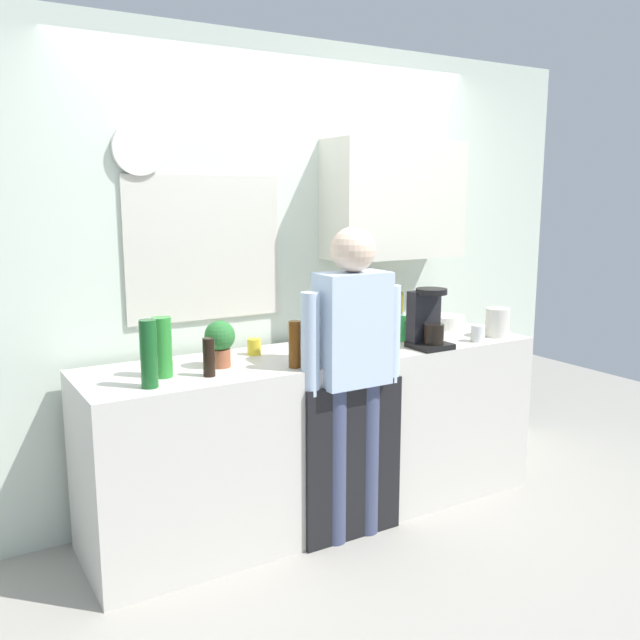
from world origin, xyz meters
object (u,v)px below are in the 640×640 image
object	(u,v)px
bottle_red_vinegar	(364,328)
storage_canister	(497,322)
mixing_bowl	(447,322)
cup_white_mug	(478,333)
person_at_sink	(352,359)
potted_plant	(220,340)
bottle_amber_beer	(295,344)
bottle_clear_soda	(162,347)
coffee_maker	(427,321)
bottle_dark_sauce	(209,357)
bottle_olive_oil	(398,312)
cup_yellow_cup	(254,347)
dish_soap	(403,328)
bottle_green_wine	(149,354)

from	to	relation	value
bottle_red_vinegar	storage_canister	distance (m)	0.87
mixing_bowl	storage_canister	distance (m)	0.36
cup_white_mug	person_at_sink	world-z (taller)	person_at_sink
mixing_bowl	person_at_sink	size ratio (longest dim) A/B	0.14
bottle_red_vinegar	potted_plant	bearing A→B (deg)	178.85
person_at_sink	bottle_amber_beer	bearing A→B (deg)	174.75
bottle_clear_soda	cup_white_mug	size ratio (longest dim) A/B	2.95
coffee_maker	bottle_dark_sauce	bearing A→B (deg)	177.87
bottle_clear_soda	bottle_olive_oil	bearing A→B (deg)	9.49
bottle_clear_soda	bottle_dark_sauce	bearing A→B (deg)	-27.68
coffee_maker	cup_yellow_cup	xyz separation A→B (m)	(-0.89, 0.33, -0.10)
coffee_maker	bottle_olive_oil	size ratio (longest dim) A/B	1.32
mixing_bowl	bottle_dark_sauce	bearing A→B (deg)	-169.70
potted_plant	storage_canister	bearing A→B (deg)	-5.73
cup_white_mug	person_at_sink	distance (m)	0.92
coffee_maker	storage_canister	xyz separation A→B (m)	(0.55, 0.01, -0.06)
bottle_clear_soda	bottle_red_vinegar	size ratio (longest dim) A/B	1.27
mixing_bowl	person_at_sink	xyz separation A→B (m)	(-1.03, -0.47, -0.01)
dish_soap	storage_canister	world-z (taller)	dish_soap
bottle_clear_soda	cup_yellow_cup	world-z (taller)	bottle_clear_soda
bottle_green_wine	potted_plant	distance (m)	0.44
bottle_olive_oil	cup_white_mug	xyz separation A→B (m)	(0.24, -0.44, -0.08)
coffee_maker	potted_plant	world-z (taller)	coffee_maker
bottle_red_vinegar	cup_white_mug	xyz separation A→B (m)	(0.65, -0.20, -0.06)
bottle_green_wine	mixing_bowl	size ratio (longest dim) A/B	1.36
potted_plant	person_at_sink	size ratio (longest dim) A/B	0.14
coffee_maker	dish_soap	world-z (taller)	coffee_maker
bottle_clear_soda	person_at_sink	xyz separation A→B (m)	(0.88, -0.25, -0.11)
bottle_dark_sauce	storage_canister	xyz separation A→B (m)	(1.80, -0.04, -0.01)
bottle_olive_oil	bottle_green_wine	xyz separation A→B (m)	(-1.66, -0.40, 0.02)
mixing_bowl	dish_soap	size ratio (longest dim) A/B	1.22
bottle_green_wine	bottle_red_vinegar	distance (m)	1.26
bottle_red_vinegar	storage_canister	xyz separation A→B (m)	(0.85, -0.15, -0.03)
bottle_dark_sauce	storage_canister	distance (m)	1.80
bottle_olive_oil	dish_soap	bearing A→B (deg)	-120.17
bottle_dark_sauce	mixing_bowl	size ratio (longest dim) A/B	0.82
bottle_olive_oil	mixing_bowl	distance (m)	0.37
bottle_red_vinegar	person_at_sink	xyz separation A→B (m)	(-0.26, -0.27, -0.08)
potted_plant	person_at_sink	distance (m)	0.66
bottle_dark_sauce	bottle_olive_oil	bearing A→B (deg)	14.66
mixing_bowl	person_at_sink	distance (m)	1.13
cup_white_mug	potted_plant	world-z (taller)	potted_plant
bottle_amber_beer	mixing_bowl	bearing A→B (deg)	16.11
coffee_maker	storage_canister	distance (m)	0.55
coffee_maker	bottle_amber_beer	bearing A→B (deg)	-178.85
bottle_dark_sauce	bottle_red_vinegar	world-z (taller)	bottle_red_vinegar
bottle_olive_oil	bottle_clear_soda	world-z (taller)	bottle_clear_soda
bottle_amber_beer	storage_canister	world-z (taller)	bottle_amber_beer
dish_soap	potted_plant	bearing A→B (deg)	-179.03
bottle_amber_beer	coffee_maker	bearing A→B (deg)	1.15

